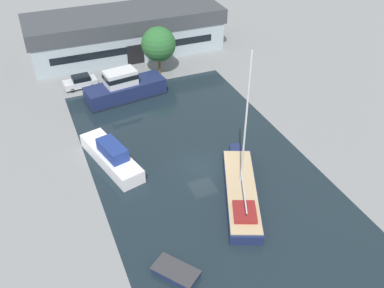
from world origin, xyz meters
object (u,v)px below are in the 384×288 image
Objects in this scene: warehouse_building at (126,32)px; quay_tree_near_building at (159,44)px; cabin_boat at (111,156)px; parked_car at (80,82)px; small_dinghy at (176,272)px; motor_cruiser at (125,88)px; sailboat_moored at (241,190)px.

quay_tree_near_building reaches higher than warehouse_building.
cabin_boat is at bearing -122.64° from quay_tree_near_building.
parked_car reaches higher than small_dinghy.
quay_tree_near_building reaches higher than parked_car.
quay_tree_near_building is 8.19m from motor_cruiser.
small_dinghy is at bearing -99.74° from cabin_boat.
cabin_boat is (-8.77, -25.58, -2.11)m from warehouse_building.
sailboat_moored reaches higher than parked_car.
sailboat_moored is at bearing -88.24° from warehouse_building.
cabin_boat is (-9.49, 8.91, 0.35)m from sailboat_moored.
cabin_boat is (-0.19, -16.98, 0.13)m from parked_car.
warehouse_building is at bearing -24.65° from motor_cruiser.
quay_tree_near_building is 26.07m from sailboat_moored.
parked_car is (-8.58, -8.60, -2.24)m from warehouse_building.
warehouse_building is 12.35m from parked_car.
warehouse_building is at bearing 114.44° from sailboat_moored.
warehouse_building is 4.35× the size of quay_tree_near_building.
warehouse_building is at bearing 42.94° from small_dinghy.
motor_cruiser is (-4.07, -13.38, -1.69)m from warehouse_building.
cabin_boat is (-1.10, 14.62, 0.67)m from small_dinghy.
motor_cruiser reaches higher than small_dinghy.
sailboat_moored reaches higher than motor_cruiser.
quay_tree_near_building is at bearing 36.60° from small_dinghy.
small_dinghy is at bearing -122.56° from sailboat_moored.
small_dinghy is (-3.60, -26.83, -1.09)m from motor_cruiser.
warehouse_building reaches higher than small_dinghy.
motor_cruiser is at bearing 126.02° from sailboat_moored.
quay_tree_near_building is at bearing -93.84° from parked_car.
warehouse_building reaches higher than parked_car.
warehouse_building is 7.37× the size of small_dinghy.
motor_cruiser is 2.65× the size of small_dinghy.
sailboat_moored is at bearing -2.04° from small_dinghy.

